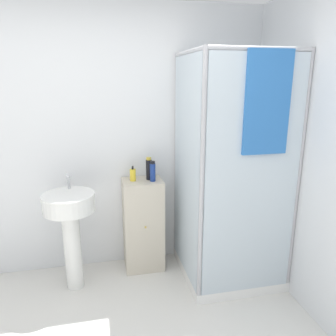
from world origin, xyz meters
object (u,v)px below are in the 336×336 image
object	(u,v)px
soap_dispenser	(133,175)
shampoo_bottle_tall_black	(149,169)
shampoo_bottle_blue	(153,172)
sink	(70,220)

from	to	relation	value
soap_dispenser	shampoo_bottle_tall_black	size ratio (longest dim) A/B	0.67
shampoo_bottle_tall_black	shampoo_bottle_blue	bearing A→B (deg)	-66.97
sink	soap_dispenser	size ratio (longest dim) A/B	7.12
shampoo_bottle_blue	soap_dispenser	bearing A→B (deg)	164.38
soap_dispenser	shampoo_bottle_tall_black	world-z (taller)	shampoo_bottle_tall_black
shampoo_bottle_tall_black	shampoo_bottle_blue	xyz separation A→B (m)	(0.03, -0.06, -0.01)
sink	shampoo_bottle_tall_black	size ratio (longest dim) A/B	4.77
soap_dispenser	shampoo_bottle_blue	bearing A→B (deg)	-15.62
soap_dispenser	shampoo_bottle_blue	distance (m)	0.19
sink	soap_dispenser	distance (m)	0.68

